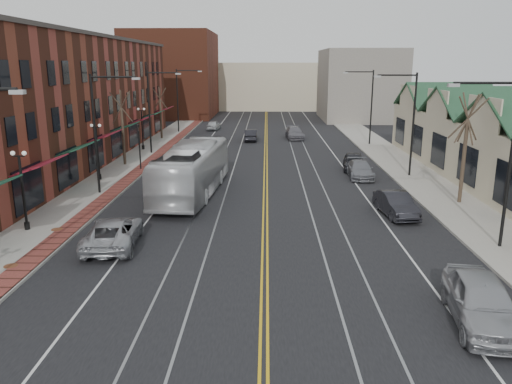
{
  "coord_description": "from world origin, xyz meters",
  "views": [
    {
      "loc": [
        0.05,
        -17.22,
        8.79
      ],
      "look_at": [
        -0.51,
        9.13,
        2.0
      ],
      "focal_mm": 35.0,
      "sensor_mm": 36.0,
      "label": 1
    }
  ],
  "objects_px": {
    "transit_bus": "(192,170)",
    "parked_car_d": "(354,161)",
    "parked_car_c": "(360,169)",
    "parked_suv": "(113,232)",
    "parked_car_a": "(481,301)",
    "parked_car_b": "(396,204)"
  },
  "relations": [
    {
      "from": "parked_car_b",
      "to": "parked_car_d",
      "type": "bearing_deg",
      "value": 84.58
    },
    {
      "from": "transit_bus",
      "to": "parked_car_d",
      "type": "height_order",
      "value": "transit_bus"
    },
    {
      "from": "transit_bus",
      "to": "parked_suv",
      "type": "relative_size",
      "value": 2.4
    },
    {
      "from": "transit_bus",
      "to": "parked_car_c",
      "type": "relative_size",
      "value": 2.74
    },
    {
      "from": "transit_bus",
      "to": "parked_car_c",
      "type": "bearing_deg",
      "value": -150.87
    },
    {
      "from": "parked_car_b",
      "to": "parked_car_c",
      "type": "xyz_separation_m",
      "value": [
        -0.26,
        10.28,
        -0.05
      ]
    },
    {
      "from": "transit_bus",
      "to": "parked_car_b",
      "type": "relative_size",
      "value": 2.91
    },
    {
      "from": "parked_car_c",
      "to": "parked_car_d",
      "type": "relative_size",
      "value": 1.05
    },
    {
      "from": "parked_suv",
      "to": "transit_bus",
      "type": "bearing_deg",
      "value": -109.56
    },
    {
      "from": "transit_bus",
      "to": "parked_suv",
      "type": "xyz_separation_m",
      "value": [
        -2.5,
        -10.06,
        -1.01
      ]
    },
    {
      "from": "parked_car_c",
      "to": "parked_car_d",
      "type": "bearing_deg",
      "value": 92.15
    },
    {
      "from": "parked_car_d",
      "to": "parked_car_a",
      "type": "bearing_deg",
      "value": -82.61
    },
    {
      "from": "parked_car_a",
      "to": "parked_car_d",
      "type": "distance_m",
      "value": 26.01
    },
    {
      "from": "transit_bus",
      "to": "parked_car_a",
      "type": "relative_size",
      "value": 2.49
    },
    {
      "from": "transit_bus",
      "to": "parked_car_d",
      "type": "xyz_separation_m",
      "value": [
        12.5,
        8.64,
        -1.0
      ]
    },
    {
      "from": "parked_car_b",
      "to": "parked_car_c",
      "type": "relative_size",
      "value": 0.94
    },
    {
      "from": "parked_suv",
      "to": "parked_car_b",
      "type": "height_order",
      "value": "parked_suv"
    },
    {
      "from": "parked_suv",
      "to": "parked_car_b",
      "type": "xyz_separation_m",
      "value": [
        15.26,
        5.45,
        -0.01
      ]
    },
    {
      "from": "parked_car_a",
      "to": "parked_car_d",
      "type": "height_order",
      "value": "parked_car_a"
    },
    {
      "from": "parked_car_d",
      "to": "transit_bus",
      "type": "bearing_deg",
      "value": -137.95
    },
    {
      "from": "parked_suv",
      "to": "parked_car_a",
      "type": "xyz_separation_m",
      "value": [
        15.0,
        -7.31,
        0.13
      ]
    },
    {
      "from": "transit_bus",
      "to": "parked_car_c",
      "type": "distance_m",
      "value": 13.77
    }
  ]
}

